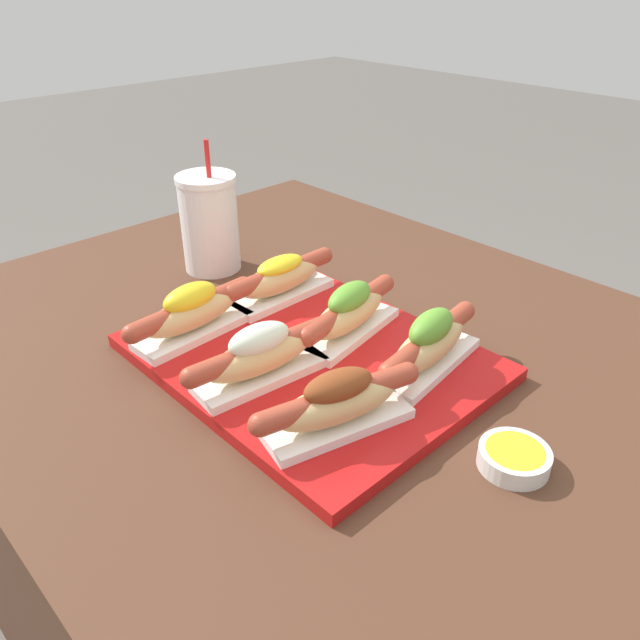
{
  "coord_description": "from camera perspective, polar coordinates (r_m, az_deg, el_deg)",
  "views": [
    {
      "loc": [
        0.55,
        -0.52,
        1.21
      ],
      "look_at": [
        0.04,
        -0.03,
        0.79
      ],
      "focal_mm": 35.0,
      "sensor_mm": 36.0,
      "label": 1
    }
  ],
  "objects": [
    {
      "name": "hot_dog_5",
      "position": [
        0.79,
        9.99,
        -2.1
      ],
      "size": [
        0.08,
        0.21,
        0.08
      ],
      "color": "white",
      "rests_on": "serving_tray"
    },
    {
      "name": "drink_cup",
      "position": [
        1.08,
        -10.07,
        8.73
      ],
      "size": [
        0.1,
        0.1,
        0.22
      ],
      "color": "white",
      "rests_on": "patio_table"
    },
    {
      "name": "sauce_bowl",
      "position": [
        0.71,
        17.33,
        -11.88
      ],
      "size": [
        0.08,
        0.08,
        0.02
      ],
      "color": "silver",
      "rests_on": "patio_table"
    },
    {
      "name": "serving_tray",
      "position": [
        0.83,
        -1.0,
        -3.38
      ],
      "size": [
        0.44,
        0.35,
        0.02
      ],
      "color": "#B71414",
      "rests_on": "patio_table"
    },
    {
      "name": "hot_dog_4",
      "position": [
        0.85,
        2.68,
        0.72
      ],
      "size": [
        0.09,
        0.21,
        0.08
      ],
      "color": "white",
      "rests_on": "serving_tray"
    },
    {
      "name": "patio_table",
      "position": [
        1.13,
        -0.29,
        -17.44
      ],
      "size": [
        1.13,
        0.91,
        0.73
      ],
      "color": "#4C2D1E",
      "rests_on": "ground_plane"
    },
    {
      "name": "hot_dog_1",
      "position": [
        0.76,
        -5.52,
        -3.2
      ],
      "size": [
        0.08,
        0.21,
        0.08
      ],
      "color": "white",
      "rests_on": "serving_tray"
    },
    {
      "name": "hot_dog_0",
      "position": [
        0.87,
        -11.64,
        0.71
      ],
      "size": [
        0.07,
        0.21,
        0.08
      ],
      "color": "white",
      "rests_on": "serving_tray"
    },
    {
      "name": "hot_dog_2",
      "position": [
        0.68,
        1.65,
        -7.54
      ],
      "size": [
        0.1,
        0.21,
        0.07
      ],
      "color": "white",
      "rests_on": "serving_tray"
    },
    {
      "name": "hot_dog_3",
      "position": [
        0.95,
        -3.62,
        3.85
      ],
      "size": [
        0.06,
        0.21,
        0.07
      ],
      "color": "white",
      "rests_on": "serving_tray"
    }
  ]
}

